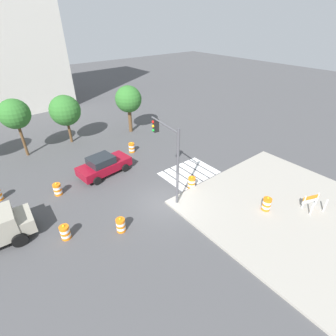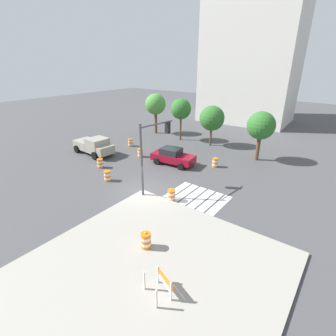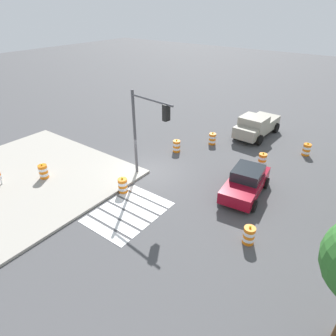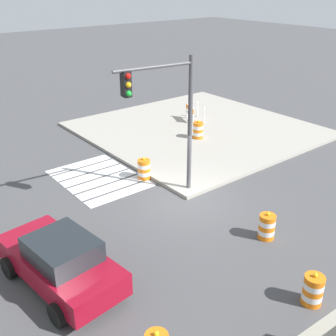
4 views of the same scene
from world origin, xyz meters
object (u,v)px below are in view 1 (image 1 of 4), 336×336
(traffic_barrel_median_near, at_px, (121,225))
(traffic_barrel_on_sidewalk, at_px, (267,204))
(traffic_barrel_near_corner, at_px, (132,148))
(street_tree_streetside_far, at_px, (65,111))
(traffic_barrel_lane_center, at_px, (58,189))
(construction_barricade, at_px, (312,201))
(street_tree_streetside_mid, at_px, (128,99))
(traffic_barrel_crosswalk_end, at_px, (192,183))
(street_tree_corner_lot, at_px, (15,114))
(traffic_barrel_far_curb, at_px, (65,232))
(traffic_light_pole, at_px, (168,148))
(sports_car, at_px, (104,165))

(traffic_barrel_median_near, bearing_deg, traffic_barrel_on_sidewalk, -28.01)
(traffic_barrel_near_corner, distance_m, street_tree_streetside_far, 7.48)
(traffic_barrel_lane_center, height_order, street_tree_streetside_far, street_tree_streetside_far)
(traffic_barrel_lane_center, distance_m, street_tree_streetside_far, 9.58)
(construction_barricade, bearing_deg, street_tree_streetside_far, 112.83)
(traffic_barrel_on_sidewalk, height_order, street_tree_streetside_mid, street_tree_streetside_mid)
(traffic_barrel_crosswalk_end, relative_size, street_tree_corner_lot, 0.19)
(traffic_barrel_on_sidewalk, xyz_separation_m, street_tree_streetside_far, (-6.14, 18.75, 2.72))
(traffic_barrel_crosswalk_end, distance_m, traffic_barrel_median_near, 6.45)
(traffic_barrel_near_corner, relative_size, traffic_barrel_crosswalk_end, 1.00)
(traffic_barrel_median_near, bearing_deg, traffic_barrel_crosswalk_end, 5.16)
(traffic_barrel_median_near, height_order, traffic_barrel_far_curb, same)
(traffic_light_pole, bearing_deg, traffic_barrel_far_curb, 175.39)
(traffic_barrel_far_curb, xyz_separation_m, construction_barricade, (13.78, -7.81, 0.27))
(traffic_barrel_on_sidewalk, bearing_deg, traffic_barrel_lane_center, 134.02)
(sports_car, bearing_deg, traffic_barrel_far_curb, -134.96)
(sports_car, xyz_separation_m, construction_barricade, (8.76, -12.84, -0.09))
(traffic_barrel_median_near, height_order, traffic_light_pole, traffic_light_pole)
(traffic_barrel_on_sidewalk, relative_size, construction_barricade, 0.71)
(sports_car, height_order, street_tree_streetside_mid, street_tree_streetside_mid)
(traffic_barrel_on_sidewalk, bearing_deg, traffic_barrel_median_near, 151.99)
(sports_car, relative_size, traffic_barrel_crosswalk_end, 4.40)
(traffic_light_pole, height_order, street_tree_streetside_mid, traffic_light_pole)
(sports_car, xyz_separation_m, traffic_barrel_median_near, (-2.19, -6.55, -0.36))
(sports_car, relative_size, street_tree_corner_lot, 0.85)
(traffic_barrel_near_corner, relative_size, street_tree_streetside_far, 0.21)
(traffic_barrel_crosswalk_end, height_order, traffic_barrel_median_near, same)
(sports_car, bearing_deg, traffic_light_pole, -68.30)
(traffic_barrel_far_curb, bearing_deg, street_tree_streetside_far, 68.07)
(traffic_light_pole, distance_m, street_tree_corner_lot, 14.57)
(construction_barricade, distance_m, street_tree_streetside_mid, 19.42)
(construction_barricade, height_order, street_tree_corner_lot, street_tree_corner_lot)
(street_tree_streetside_far, relative_size, street_tree_corner_lot, 0.91)
(traffic_barrel_near_corner, xyz_separation_m, traffic_barrel_far_curb, (-8.81, -6.89, 0.00))
(traffic_barrel_far_curb, distance_m, street_tree_corner_lot, 13.01)
(traffic_barrel_crosswalk_end, distance_m, street_tree_streetside_far, 14.57)
(sports_car, height_order, street_tree_corner_lot, street_tree_corner_lot)
(traffic_barrel_far_curb, relative_size, traffic_barrel_lane_center, 1.00)
(traffic_barrel_crosswalk_end, relative_size, traffic_barrel_lane_center, 1.00)
(street_tree_streetside_mid, height_order, street_tree_corner_lot, street_tree_corner_lot)
(traffic_barrel_near_corner, bearing_deg, traffic_light_pole, -101.74)
(construction_barricade, height_order, street_tree_streetside_far, street_tree_streetside_far)
(traffic_barrel_on_sidewalk, bearing_deg, traffic_barrel_crosswalk_end, 111.61)
(traffic_barrel_on_sidewalk, bearing_deg, street_tree_streetside_far, 108.14)
(traffic_barrel_near_corner, relative_size, traffic_barrel_lane_center, 1.00)
(traffic_barrel_far_curb, bearing_deg, traffic_barrel_lane_center, 76.91)
(sports_car, distance_m, street_tree_corner_lot, 9.13)
(street_tree_corner_lot, bearing_deg, traffic_barrel_far_curb, -93.82)
(sports_car, bearing_deg, street_tree_corner_lot, 119.26)
(traffic_barrel_far_curb, distance_m, traffic_light_pole, 8.06)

